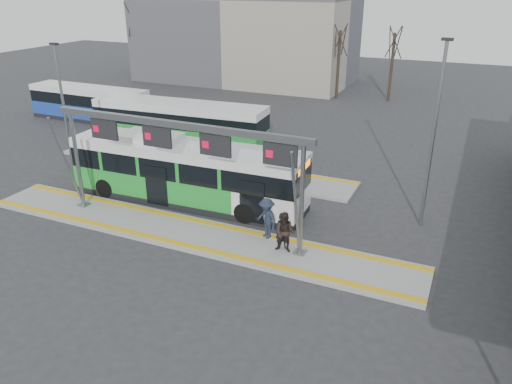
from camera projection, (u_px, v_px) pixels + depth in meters
ground at (187, 234)px, 23.53m from camera, size 120.00×120.00×0.00m
platform_main at (187, 233)px, 23.50m from camera, size 22.00×3.00×0.15m
platform_second at (199, 167)px, 31.71m from camera, size 20.00×3.00×0.15m
tactile_main at (187, 231)px, 23.47m from camera, size 22.00×2.65×0.02m
tactile_second at (208, 160)px, 32.64m from camera, size 20.00×0.35×0.02m
gantry at (178, 145)px, 22.17m from camera, size 13.00×1.68×5.20m
hero_bus at (186, 173)px, 26.40m from camera, size 12.93×3.18×3.53m
bg_bus_green at (180, 125)px, 35.28m from camera, size 12.73×3.45×3.15m
bg_bus_blue at (90, 104)px, 41.82m from camera, size 10.74×2.46×2.80m
passenger_a at (282, 231)px, 21.71m from camera, size 0.73×0.67×1.66m
passenger_b at (285, 233)px, 21.42m from camera, size 0.93×0.74×1.82m
passenger_c at (267, 218)px, 22.57m from camera, size 1.44×1.23×1.93m
tree_left at (340, 40)px, 47.69m from camera, size 1.40×1.40×7.38m
tree_mid at (394, 43)px, 46.82m from camera, size 1.40×1.40×7.25m
tree_far at (133, 20)px, 55.96m from camera, size 1.40×1.40×8.95m
lamp_west at (63, 105)px, 29.85m from camera, size 0.50×0.25×7.72m
lamp_east at (434, 133)px, 22.56m from camera, size 0.50×0.25×8.82m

